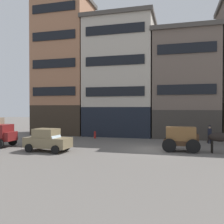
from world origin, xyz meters
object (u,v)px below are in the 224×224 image
draft_horse (221,137)px  fire_hydrant_curbside (95,135)px  sedan_dark (47,140)px  cargo_wagon (181,137)px  pedestrian_officer (210,134)px

draft_horse → fire_hydrant_curbside: draft_horse is taller
sedan_dark → cargo_wagon: bearing=14.7°
draft_horse → pedestrian_officer: 5.27m
cargo_wagon → sedan_dark: (-10.47, -2.74, -0.23)m
draft_horse → fire_hydrant_curbside: (-12.43, 6.12, -0.84)m
cargo_wagon → fire_hydrant_curbside: size_ratio=3.51×
fire_hydrant_curbside → cargo_wagon: bearing=-32.9°
draft_horse → cargo_wagon: bearing=-180.0°
pedestrian_officer → fire_hydrant_curbside: pedestrian_officer is taller
cargo_wagon → draft_horse: bearing=0.0°
draft_horse → fire_hydrant_curbside: 13.88m
cargo_wagon → fire_hydrant_curbside: (-9.48, 6.12, -0.72)m
draft_horse → sedan_dark: 13.70m
draft_horse → fire_hydrant_curbside: size_ratio=2.82×
cargo_wagon → pedestrian_officer: cargo_wagon is taller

